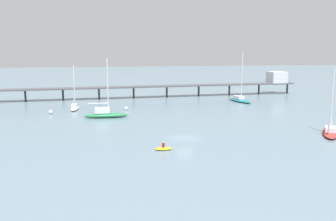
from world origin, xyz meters
The scene contains 9 objects.
ground_plane centered at (0.00, 0.00, 0.00)m, with size 400.00×400.00×0.00m, color slate.
pier centered at (14.50, 47.00, 3.60)m, with size 82.65×10.40×6.31m.
sailboat_teal centered at (20.89, 34.77, 0.69)m, with size 4.41×8.78×12.29m.
sailboat_green centered at (-11.74, 18.62, 0.81)m, with size 8.47×2.10×11.36m.
sailboat_red centered at (22.64, -1.41, 0.61)m, with size 5.98×8.46×10.19m.
sailboat_cream centered at (-18.30, 29.10, 0.65)m, with size 1.87×6.55×9.60m.
dinghy_yellow centered at (-4.13, -6.02, 0.22)m, with size 2.30×1.06×1.14m.
mooring_buoy_near centered at (-7.40, 26.58, 0.40)m, with size 0.80×0.80×0.80m, color silver.
mooring_buoy_outer centered at (-22.68, 24.35, 0.43)m, with size 0.85×0.85×0.85m, color silver.
Camera 1 is at (-11.25, -54.73, 13.62)m, focal length 41.08 mm.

